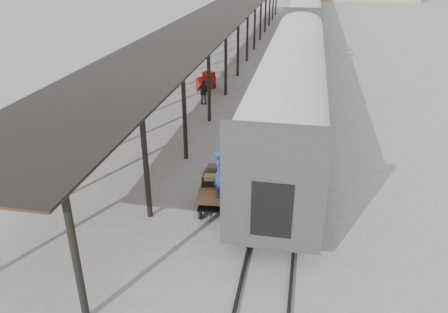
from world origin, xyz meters
The scene contains 9 objects.
ground centered at (0.00, 0.00, 0.00)m, with size 160.00×160.00×0.00m, color slate.
train centered at (3.19, 33.79, 2.69)m, with size 3.45×76.01×4.01m.
canopy centered at (-3.40, 24.00, 4.00)m, with size 4.90×64.30×4.15m.
rails centered at (3.20, 34.00, 0.06)m, with size 1.54×150.00×0.12m.
baggage_cart centered at (0.92, -0.84, 0.65)m, with size 1.44×2.49×0.86m.
suitcase_stack centered at (0.79, -0.48, 1.07)m, with size 1.27×1.13×0.60m.
luggage_tug centered at (-2.91, 14.00, 0.53)m, with size 1.24×1.52×1.16m.
porter centered at (1.17, -1.49, 1.76)m, with size 0.65×0.43×1.79m, color navy.
pedestrian centered at (-2.34, 10.84, 0.77)m, with size 0.90×0.38×1.54m, color black.
Camera 1 is at (3.87, -14.78, 8.87)m, focal length 35.00 mm.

